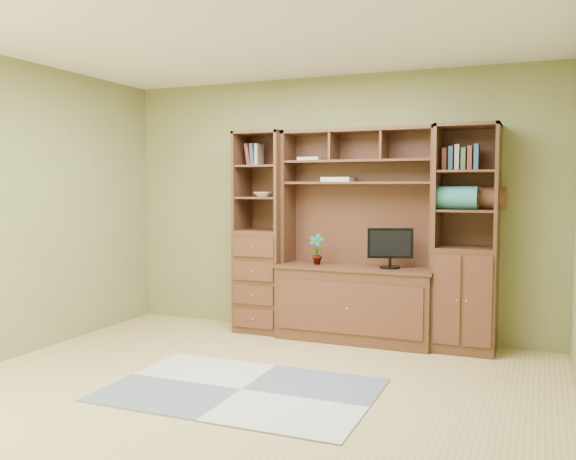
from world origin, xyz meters
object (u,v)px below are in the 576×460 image
at_px(center_hutch, 355,235).
at_px(left_tower, 263,232).
at_px(right_tower, 466,239).
at_px(monitor, 390,241).

relative_size(center_hutch, left_tower, 1.00).
xyz_separation_m(left_tower, right_tower, (2.02, 0.00, 0.00)).
height_order(center_hutch, left_tower, same).
distance_m(right_tower, monitor, 0.68).
bearing_deg(left_tower, monitor, -3.19).
xyz_separation_m(center_hutch, monitor, (0.35, -0.03, -0.04)).
relative_size(left_tower, monitor, 3.95).
xyz_separation_m(left_tower, monitor, (1.35, -0.07, -0.04)).
height_order(right_tower, monitor, right_tower).
bearing_deg(left_tower, right_tower, 0.00).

